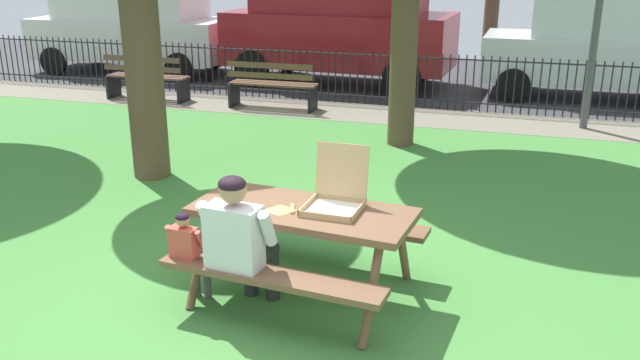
# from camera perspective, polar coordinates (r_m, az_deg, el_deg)

# --- Properties ---
(ground) EXTENTS (28.00, 11.57, 0.02)m
(ground) POSITION_cam_1_polar(r_m,az_deg,el_deg) (7.12, -0.46, -3.85)
(ground) COLOR #46883C
(cobblestone_walkway) EXTENTS (28.00, 1.40, 0.01)m
(cobblestone_walkway) POSITION_cam_1_polar(r_m,az_deg,el_deg) (11.84, 6.96, 5.42)
(cobblestone_walkway) COLOR gray
(street_asphalt) EXTENTS (28.00, 6.10, 0.01)m
(street_asphalt) POSITION_cam_1_polar(r_m,az_deg,el_deg) (15.47, 9.50, 8.51)
(street_asphalt) COLOR #38383D
(picnic_table_foreground) EXTENTS (1.94, 1.65, 0.79)m
(picnic_table_foreground) POSITION_cam_1_polar(r_m,az_deg,el_deg) (5.51, -1.49, -4.09)
(picnic_table_foreground) COLOR brown
(picnic_table_foreground) RESTS_ON ground
(pizza_box_open) EXTENTS (0.46, 0.50, 0.49)m
(pizza_box_open) POSITION_cam_1_polar(r_m,az_deg,el_deg) (5.43, 1.41, -1.15)
(pizza_box_open) COLOR tan
(pizza_box_open) RESTS_ON picnic_table_foreground
(pizza_slice_on_table) EXTENTS (0.26, 0.25, 0.02)m
(pizza_slice_on_table) POSITION_cam_1_polar(r_m,az_deg,el_deg) (5.41, -3.18, -2.48)
(pizza_slice_on_table) COLOR #F9C760
(pizza_slice_on_table) RESTS_ON picnic_table_foreground
(adult_at_table) EXTENTS (0.63, 0.62, 1.19)m
(adult_at_table) POSITION_cam_1_polar(r_m,az_deg,el_deg) (5.20, -6.76, -4.96)
(adult_at_table) COLOR #292929
(adult_at_table) RESTS_ON ground
(child_at_table) EXTENTS (0.33, 0.32, 0.83)m
(child_at_table) POSITION_cam_1_polar(r_m,az_deg,el_deg) (5.46, -11.03, -5.72)
(child_at_table) COLOR #4C4C4C
(child_at_table) RESTS_ON ground
(iron_fence_streetside) EXTENTS (19.52, 0.03, 0.99)m
(iron_fence_streetside) POSITION_cam_1_polar(r_m,az_deg,el_deg) (12.41, 7.65, 8.43)
(iron_fence_streetside) COLOR black
(iron_fence_streetside) RESTS_ON ground
(park_bench_left) EXTENTS (1.60, 0.46, 0.85)m
(park_bench_left) POSITION_cam_1_polar(r_m,az_deg,el_deg) (13.35, -14.50, 8.35)
(park_bench_left) COLOR brown
(park_bench_left) RESTS_ON ground
(park_bench_center) EXTENTS (1.60, 0.47, 0.85)m
(park_bench_center) POSITION_cam_1_polar(r_m,az_deg,el_deg) (12.23, -4.08, 7.97)
(park_bench_center) COLOR brown
(park_bench_center) RESTS_ON ground
(parked_car_far_left) EXTENTS (4.65, 2.06, 2.08)m
(parked_car_far_left) POSITION_cam_1_polar(r_m,az_deg,el_deg) (16.46, -15.58, 12.59)
(parked_car_far_left) COLOR silver
(parked_car_far_left) RESTS_ON ground
(parked_car_left) EXTENTS (4.80, 2.27, 2.46)m
(parked_car_left) POSITION_cam_1_polar(r_m,az_deg,el_deg) (14.43, 1.69, 13.27)
(parked_car_left) COLOR maroon
(parked_car_left) RESTS_ON ground
(parked_car_center) EXTENTS (3.93, 1.88, 1.98)m
(parked_car_center) POSITION_cam_1_polar(r_m,az_deg,el_deg) (14.01, 21.99, 10.54)
(parked_car_center) COLOR silver
(parked_car_center) RESTS_ON ground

